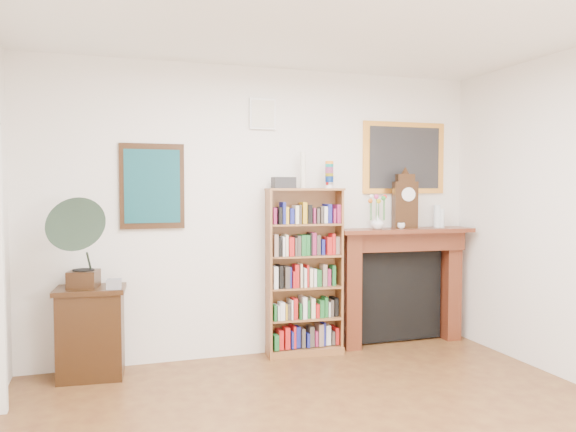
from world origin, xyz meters
The scene contains 14 objects.
room centered at (0.00, 0.00, 1.40)m, with size 4.51×5.01×2.81m.
teal_poster centered at (-1.05, 2.48, 1.65)m, with size 0.58×0.04×0.78m.
small_picture centered at (0.00, 2.48, 2.35)m, with size 0.26×0.04×0.30m.
gilt_painting centered at (1.55, 2.48, 1.95)m, with size 0.95×0.04×0.75m.
bookshelf centered at (0.38, 2.35, 0.91)m, with size 0.78×0.34×1.88m.
side_cabinet centered at (-1.60, 2.27, 0.39)m, with size 0.58×0.42×0.78m, color black.
fireplace centered at (1.48, 2.39, 0.72)m, with size 1.46×0.44×1.22m.
gramophone centered at (-1.65, 2.15, 1.22)m, with size 0.59×0.68×0.78m.
cd_stack centered at (-1.40, 2.14, 0.82)m, with size 0.12×0.12×0.08m, color #A5A5B0.
mantel_clock centered at (1.51, 2.37, 1.49)m, with size 0.26×0.18×0.56m.
flower_vase centered at (1.16, 2.32, 1.28)m, with size 0.13×0.13×0.14m, color white.
teacup centered at (1.42, 2.30, 1.25)m, with size 0.08×0.08×0.06m, color silver.
bottle_left centered at (1.88, 2.36, 1.34)m, with size 0.07×0.07×0.24m, color silver.
bottle_right centered at (1.92, 2.33, 1.32)m, with size 0.06×0.06×0.20m, color silver.
Camera 1 is at (-1.47, -2.79, 1.65)m, focal length 35.00 mm.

